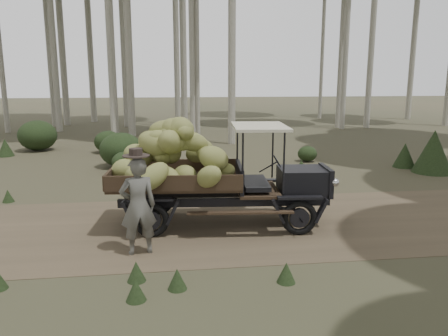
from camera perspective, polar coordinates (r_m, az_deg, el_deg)
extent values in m
plane|color=#473D2B|center=(8.65, -10.06, -7.78)|extent=(120.00, 120.00, 0.00)
cube|color=brown|center=(8.65, -10.06, -7.75)|extent=(70.00, 4.00, 0.01)
cube|color=black|center=(8.74, 10.08, -1.59)|extent=(0.94, 0.90, 0.48)
cube|color=black|center=(8.86, 13.13, -1.55)|extent=(0.16, 0.88, 0.54)
cube|color=black|center=(8.54, 2.05, -1.13)|extent=(0.17, 1.23, 0.48)
cube|color=#38281C|center=(8.55, -6.17, -1.78)|extent=(2.58, 1.78, 0.07)
cube|color=#38281C|center=(9.28, -5.89, 0.29)|extent=(2.45, 0.26, 0.28)
cube|color=#38281C|center=(7.75, -6.55, -2.00)|extent=(2.45, 0.26, 0.28)
cube|color=#38281C|center=(8.68, -14.29, -0.81)|extent=(0.19, 1.57, 0.28)
cube|color=beige|center=(8.41, 4.67, 5.42)|extent=(1.13, 1.57, 0.05)
cube|color=black|center=(8.94, -0.10, -3.31)|extent=(4.02, 0.43, 0.16)
cube|color=black|center=(8.30, 0.10, -4.49)|extent=(4.02, 0.43, 0.16)
torus|color=black|center=(9.50, 8.02, -3.83)|extent=(0.67, 0.18, 0.67)
torus|color=black|center=(8.19, 9.81, -6.43)|extent=(0.67, 0.18, 0.67)
torus|color=black|center=(9.39, -8.51, -4.03)|extent=(0.67, 0.18, 0.67)
torus|color=black|center=(8.06, -9.51, -6.71)|extent=(0.67, 0.18, 0.67)
sphere|color=beige|center=(9.24, 12.91, -0.72)|extent=(0.16, 0.16, 0.16)
sphere|color=beige|center=(8.50, 14.30, -1.85)|extent=(0.16, 0.16, 0.16)
ellipsoid|color=olive|center=(8.50, -12.96, -0.37)|extent=(0.78, 0.85, 0.64)
ellipsoid|color=olive|center=(8.71, -11.14, 1.62)|extent=(0.80, 0.63, 0.62)
ellipsoid|color=olive|center=(8.36, -7.95, 3.66)|extent=(0.79, 0.60, 0.54)
ellipsoid|color=olive|center=(8.48, -7.51, 4.93)|extent=(0.85, 0.65, 0.46)
ellipsoid|color=olive|center=(8.03, -7.77, -1.13)|extent=(0.80, 0.83, 0.45)
ellipsoid|color=olive|center=(8.91, -3.21, 2.20)|extent=(0.83, 0.70, 0.60)
ellipsoid|color=olive|center=(8.37, -4.41, 3.53)|extent=(0.83, 0.45, 0.57)
ellipsoid|color=olive|center=(8.30, -5.80, 5.15)|extent=(0.70, 0.79, 0.48)
ellipsoid|color=olive|center=(8.17, -0.28, -0.46)|extent=(0.69, 0.68, 0.47)
ellipsoid|color=olive|center=(7.93, -1.35, 1.29)|extent=(0.72, 0.49, 0.62)
ellipsoid|color=olive|center=(8.34, -6.89, 3.01)|extent=(0.76, 0.85, 0.58)
ellipsoid|color=olive|center=(8.24, -5.19, 4.76)|extent=(0.40, 0.61, 0.39)
ellipsoid|color=olive|center=(8.41, -12.38, -0.46)|extent=(0.68, 0.73, 0.50)
ellipsoid|color=olive|center=(8.78, -8.68, 1.96)|extent=(0.74, 0.55, 0.51)
ellipsoid|color=olive|center=(8.69, -8.38, 3.36)|extent=(0.77, 0.75, 0.42)
ellipsoid|color=olive|center=(8.30, -5.49, 5.03)|extent=(0.68, 0.71, 0.45)
ellipsoid|color=olive|center=(8.60, -12.61, -0.43)|extent=(0.56, 0.76, 0.58)
ellipsoid|color=olive|center=(8.53, -7.93, 1.54)|extent=(0.45, 0.68, 0.44)
ellipsoid|color=olive|center=(8.14, -7.14, 3.43)|extent=(0.48, 0.79, 0.61)
ellipsoid|color=olive|center=(8.44, -6.60, 4.59)|extent=(0.76, 0.82, 0.51)
ellipsoid|color=olive|center=(8.11, -7.68, -1.19)|extent=(0.42, 0.55, 0.41)
ellipsoid|color=olive|center=(8.65, -7.02, 2.03)|extent=(0.46, 0.76, 0.66)
ellipsoid|color=olive|center=(8.36, -9.11, 3.23)|extent=(0.89, 0.80, 0.61)
ellipsoid|color=olive|center=(8.36, -6.56, 5.02)|extent=(0.74, 0.74, 0.48)
ellipsoid|color=olive|center=(8.18, -5.15, -1.04)|extent=(0.63, 0.76, 0.51)
ellipsoid|color=olive|center=(8.30, -1.82, 1.67)|extent=(0.71, 0.62, 0.42)
ellipsoid|color=olive|center=(8.40, -6.46, 3.57)|extent=(0.82, 0.67, 0.52)
ellipsoid|color=olive|center=(8.49, -6.44, 4.86)|extent=(0.78, 0.48, 0.47)
ellipsoid|color=olive|center=(7.70, -9.19, -1.08)|extent=(0.84, 0.75, 0.66)
ellipsoid|color=olive|center=(7.66, -2.01, -1.15)|extent=(0.68, 0.80, 0.61)
imported|color=#55544E|center=(7.24, -11.16, -4.92)|extent=(0.66, 0.50, 1.62)
cylinder|color=#2D241F|center=(7.05, -11.43, 1.58)|extent=(0.51, 0.51, 0.02)
cylinder|color=#2D241F|center=(7.04, -11.45, 2.01)|extent=(0.26, 0.26, 0.13)
cylinder|color=#B2AD9E|center=(34.05, 23.92, 19.26)|extent=(0.38, 0.38, 15.85)
ellipsoid|color=#233319|center=(15.47, 10.83, 1.85)|extent=(0.67, 0.67, 0.53)
ellipsoid|color=#233319|center=(13.67, -12.79, 0.75)|extent=(0.82, 0.82, 0.65)
ellipsoid|color=#233319|center=(19.00, -23.18, 3.94)|extent=(1.50, 1.50, 1.20)
ellipsoid|color=#233319|center=(14.62, -13.29, 2.35)|extent=(1.39, 1.39, 1.11)
cone|color=#233319|center=(13.61, 10.05, 0.26)|extent=(0.37, 0.37, 0.41)
cone|color=#233319|center=(14.78, 25.68, 1.96)|extent=(1.19, 1.19, 1.32)
ellipsoid|color=#233319|center=(17.57, -14.90, 3.35)|extent=(1.06, 1.06, 0.85)
cone|color=#233319|center=(15.58, 25.31, 1.82)|extent=(0.89, 0.89, 0.99)
cone|color=#233319|center=(15.35, 22.53, 1.55)|extent=(0.71, 0.71, 0.79)
cone|color=#233319|center=(18.13, -26.65, 2.41)|extent=(0.59, 0.59, 0.66)
cone|color=#233319|center=(6.42, 8.13, -13.35)|extent=(0.27, 0.27, 0.30)
cone|color=#233319|center=(11.42, -26.39, -3.27)|extent=(0.27, 0.27, 0.30)
cone|color=#233319|center=(11.29, -3.88, -2.22)|extent=(0.27, 0.27, 0.30)
cone|color=#233319|center=(11.43, -0.17, -2.02)|extent=(0.27, 0.27, 0.30)
cone|color=#233319|center=(11.47, -6.30, -2.05)|extent=(0.27, 0.27, 0.30)
cone|color=#233319|center=(11.12, 9.56, -2.57)|extent=(0.27, 0.27, 0.30)
cone|color=#233319|center=(6.51, -11.39, -13.08)|extent=(0.27, 0.27, 0.30)
cone|color=#233319|center=(6.21, -6.14, -14.20)|extent=(0.27, 0.27, 0.30)
cone|color=#233319|center=(10.79, -0.95, -2.85)|extent=(0.27, 0.27, 0.30)
cone|color=#233319|center=(6.00, -11.45, -15.33)|extent=(0.27, 0.27, 0.30)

